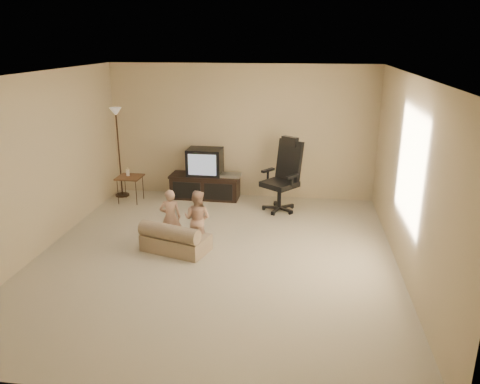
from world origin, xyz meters
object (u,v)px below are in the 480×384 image
object	(u,v)px
side_table	(130,177)
toddler_right	(197,219)
floor_lamp	(117,132)
toddler_left	(170,217)
office_chair	(283,185)
child_sofa	(174,240)
tv_stand	(205,178)

from	to	relation	value
side_table	toddler_right	xyz separation A→B (m)	(1.69, -1.77, -0.04)
floor_lamp	toddler_left	world-z (taller)	floor_lamp
office_chair	toddler_right	distance (m)	2.07
floor_lamp	toddler_right	bearing A→B (deg)	-46.37
office_chair	toddler_right	bearing A→B (deg)	-86.62
floor_lamp	child_sofa	world-z (taller)	floor_lamp
child_sofa	toddler_left	world-z (taller)	toddler_left
side_table	toddler_left	world-z (taller)	toddler_left
office_chair	child_sofa	xyz separation A→B (m)	(-1.45, -1.95, -0.28)
tv_stand	child_sofa	distance (m)	2.41
tv_stand	child_sofa	xyz separation A→B (m)	(0.04, -2.40, -0.22)
tv_stand	toddler_left	xyz separation A→B (m)	(-0.07, -2.15, 0.03)
floor_lamp	toddler_right	xyz separation A→B (m)	(1.98, -2.08, -0.82)
side_table	floor_lamp	world-z (taller)	floor_lamp
tv_stand	side_table	bearing A→B (deg)	-162.10
toddler_right	side_table	bearing A→B (deg)	-34.30
side_table	child_sofa	size ratio (longest dim) A/B	0.64
toddler_left	toddler_right	size ratio (longest dim) A/B	0.99
tv_stand	office_chair	size ratio (longest dim) A/B	1.04
floor_lamp	tv_stand	bearing A→B (deg)	3.40
side_table	child_sofa	xyz separation A→B (m)	(1.39, -2.00, -0.29)
tv_stand	floor_lamp	bearing A→B (deg)	-175.19
office_chair	floor_lamp	distance (m)	3.25
office_chair	toddler_right	xyz separation A→B (m)	(-1.15, -1.72, -0.04)
toddler_left	toddler_right	distance (m)	0.41
tv_stand	toddler_right	size ratio (longest dim) A/B	1.57
floor_lamp	child_sofa	size ratio (longest dim) A/B	1.65
child_sofa	toddler_right	distance (m)	0.45
office_chair	floor_lamp	bearing A→B (deg)	-149.27
office_chair	floor_lamp	xyz separation A→B (m)	(-3.13, 0.36, 0.78)
floor_lamp	toddler_right	distance (m)	2.98
floor_lamp	toddler_right	size ratio (longest dim) A/B	1.98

